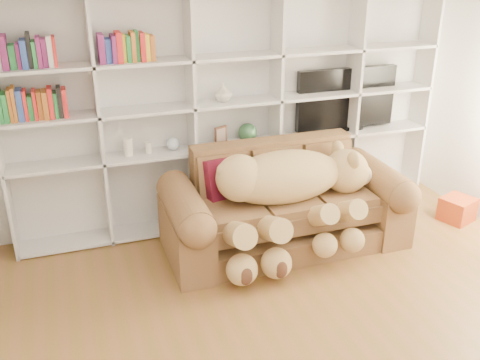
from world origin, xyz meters
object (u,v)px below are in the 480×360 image
object	(u,v)px
sofa	(284,210)
teddy_bear	(289,190)
tv	(346,100)
gift_box	(457,209)

from	to	relation	value
sofa	teddy_bear	distance (m)	0.36
sofa	tv	xyz separation A→B (m)	(1.00, 0.70, 0.83)
gift_box	teddy_bear	bearing A→B (deg)	-178.87
teddy_bear	tv	bearing A→B (deg)	41.72
teddy_bear	tv	xyz separation A→B (m)	(1.04, 0.90, 0.53)
teddy_bear	gift_box	size ratio (longest dim) A/B	5.22
sofa	teddy_bear	xyz separation A→B (m)	(-0.05, -0.20, 0.30)
sofa	gift_box	distance (m)	1.98
gift_box	tv	distance (m)	1.68
sofa	gift_box	size ratio (longest dim) A/B	7.25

